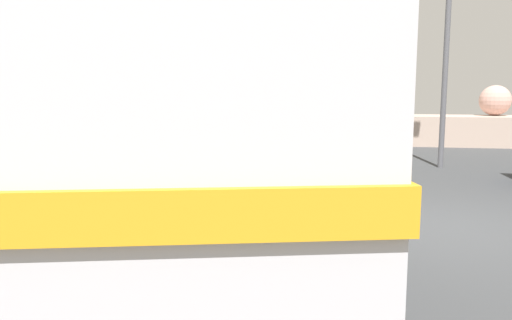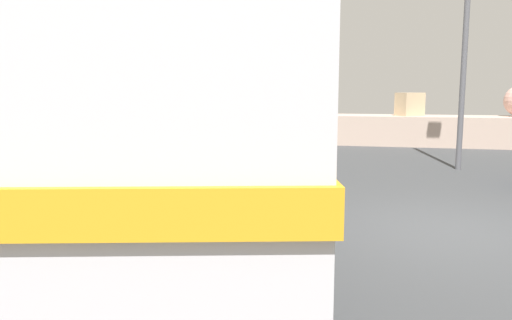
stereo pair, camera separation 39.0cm
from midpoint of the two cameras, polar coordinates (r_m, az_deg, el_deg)
ground at (r=8.00m, az=21.49°, el=-7.50°), size 32.00×26.00×0.02m
breakwater at (r=19.54m, az=16.44°, el=3.52°), size 31.36×2.05×2.40m
vintage_coach at (r=6.05m, az=-7.84°, el=7.71°), size 4.51×8.91×3.70m
lamp_post at (r=14.15m, az=23.76°, el=15.17°), size 0.85×0.95×7.15m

